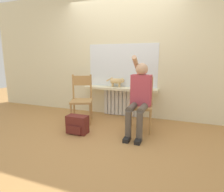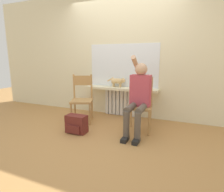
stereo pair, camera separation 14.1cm
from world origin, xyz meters
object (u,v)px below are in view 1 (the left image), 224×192
at_px(chair_right, 141,104).
at_px(backpack, 77,125).
at_px(person, 140,94).
at_px(cat, 117,81).
at_px(chair_left, 82,99).

bearing_deg(chair_right, backpack, -157.95).
distance_m(chair_right, backpack, 1.17).
height_order(chair_right, backpack, chair_right).
height_order(person, cat, person).
bearing_deg(backpack, chair_left, 111.65).
bearing_deg(person, chair_left, 173.97).
xyz_separation_m(cat, backpack, (-0.32, -1.18, -0.63)).
xyz_separation_m(chair_right, cat, (-0.66, 0.62, 0.30)).
bearing_deg(chair_left, person, -28.70).
height_order(chair_right, cat, chair_right).
bearing_deg(chair_right, cat, 128.74).
relative_size(chair_right, backpack, 2.65).
height_order(chair_right, person, person).
bearing_deg(cat, person, -48.54).
xyz_separation_m(person, cat, (-0.66, 0.75, 0.12)).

